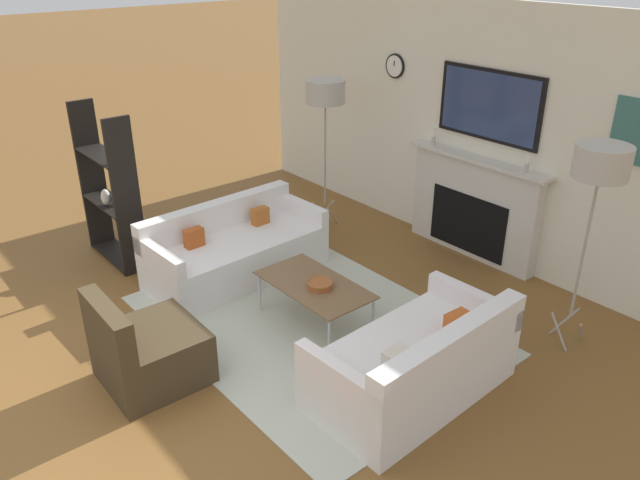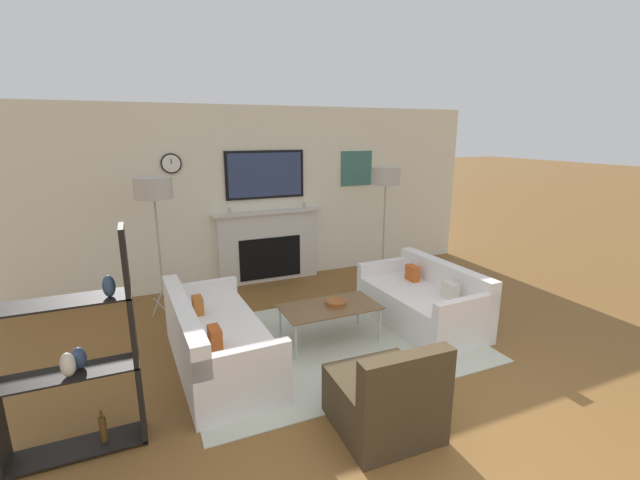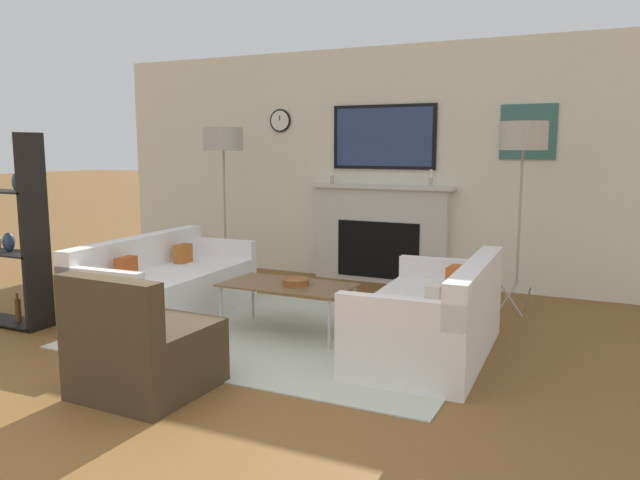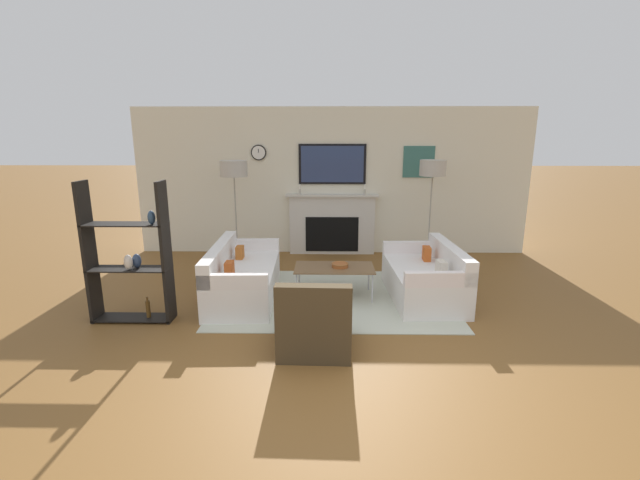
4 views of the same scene
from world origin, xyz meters
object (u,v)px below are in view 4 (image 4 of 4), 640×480
Objects in this scene: coffee_table at (334,269)px; decorative_bowl at (340,265)px; shelf_unit at (129,258)px; couch_right at (426,279)px; couch_left at (242,278)px; armchair at (315,325)px; floor_lamp_right at (433,169)px; floor_lamp_left at (234,170)px.

decorative_bowl reaches higher than coffee_table.
shelf_unit is (-2.51, -0.83, 0.33)m from decorative_bowl.
couch_left is at bearing -179.93° from couch_right.
coffee_table is at bearing 81.67° from armchair.
floor_lamp_right reaches higher than couch_left.
floor_lamp_right is (3.30, -0.00, 0.01)m from floor_lamp_left.
floor_lamp_right reaches higher than armchair.
couch_right is 2.11m from armchair.
couch_left is at bearing -151.74° from floor_lamp_right.
shelf_unit is (-2.43, -0.82, 0.39)m from coffee_table.
couch_right is at bearing -1.34° from coffee_table.
couch_right is (2.53, 0.00, 0.00)m from couch_left.
armchair is 0.48× the size of shelf_unit.
shelf_unit is at bearing -161.26° from coffee_table.
couch_right reaches higher than couch_left.
decorative_bowl is 2.60m from floor_lamp_left.
floor_lamp_right is (1.86, 3.06, 1.37)m from armchair.
armchair is 1.57m from decorative_bowl.
decorative_bowl is at bearing 18.25° from shelf_unit.
armchair is 1.55m from coffee_table.
floor_lamp_right is (2.92, 1.57, 1.37)m from couch_left.
shelf_unit is at bearing 162.31° from armchair.
armchair is 3.44× the size of decorative_bowl.
couch_right is 1.26m from coffee_table.
armchair is 2.37m from shelf_unit.
decorative_bowl is 0.13× the size of floor_lamp_right.
floor_lamp_right is (1.64, 1.53, 1.24)m from coffee_table.
floor_lamp_left is at bearing 115.12° from armchair.
couch_right is 1.51× the size of coffee_table.
coffee_table is at bearing 178.66° from couch_right.
coffee_table is 0.60× the size of floor_lamp_right.
couch_left is 3.58m from floor_lamp_right.
couch_right is at bearing 45.36° from armchair.
coffee_table is (-1.26, 0.03, 0.13)m from couch_right.
armchair is 0.44× the size of floor_lamp_right.
couch_right is at bearing 12.17° from shelf_unit.
couch_right is 0.97× the size of shelf_unit.
floor_lamp_right reaches higher than couch_right.
armchair reaches higher than couch_left.
couch_right is 0.91× the size of floor_lamp_right.
couch_left reaches higher than coffee_table.
couch_left is 1.83m from armchair.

